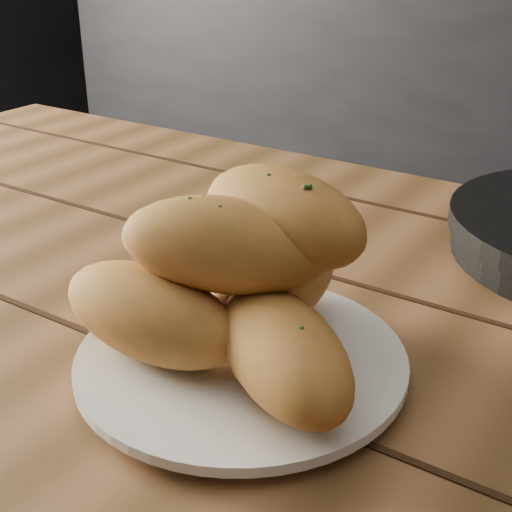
{
  "coord_description": "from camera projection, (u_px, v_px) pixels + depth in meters",
  "views": [
    {
      "loc": [
        0.4,
        -0.3,
        1.06
      ],
      "look_at": [
        0.15,
        0.09,
        0.84
      ],
      "focal_mm": 50.0,
      "sensor_mm": 36.0,
      "label": 1
    }
  ],
  "objects": [
    {
      "name": "table",
      "position": [
        284.0,
        417.0,
        0.64
      ],
      "size": [
        1.61,
        0.86,
        0.75
      ],
      "color": "brown",
      "rests_on": "ground"
    },
    {
      "name": "plate",
      "position": [
        241.0,
        363.0,
        0.53
      ],
      "size": [
        0.25,
        0.25,
        0.02
      ],
      "color": "white",
      "rests_on": "table"
    },
    {
      "name": "bread_rolls",
      "position": [
        241.0,
        282.0,
        0.51
      ],
      "size": [
        0.27,
        0.23,
        0.14
      ],
      "color": "#CA7638",
      "rests_on": "plate"
    }
  ]
}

